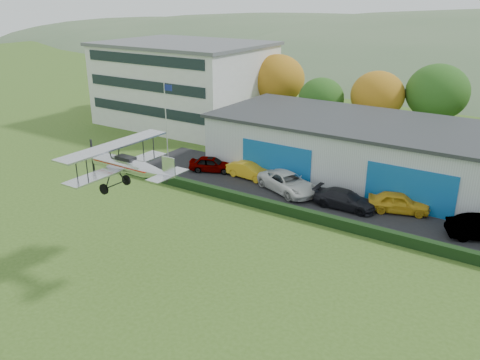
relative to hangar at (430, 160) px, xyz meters
The scene contains 13 objects.
ground 28.55m from the hangar, 100.13° to the right, with size 300.00×300.00×0.00m, color #37561B.
apron 7.72m from the hangar, 105.99° to the right, with size 48.00×9.00×0.05m, color black.
hedge 12.16m from the hangar, 99.64° to the right, with size 46.00×0.60×0.80m, color black.
hangar is the anchor object (origin of this frame).
office_block 33.84m from the hangar, 167.99° to the left, with size 20.60×15.60×10.40m.
flagpole 25.68m from the hangar, 166.49° to the right, with size 1.05×0.10×8.00m.
tree_belt 13.63m from the hangar, 108.16° to the left, with size 75.70×13.22×10.12m.
car_0 19.86m from the hangar, 159.12° to the right, with size 1.74×4.32×1.47m, color gray.
car_1 15.97m from the hangar, 155.35° to the right, with size 1.59×4.55×1.50m, color gold.
car_2 12.60m from the hangar, 142.08° to the right, with size 2.76×5.99×1.66m, color silver.
car_3 9.46m from the hangar, 118.14° to the right, with size 2.07×5.08×1.48m, color black.
car_4 6.89m from the hangar, 94.81° to the right, with size 1.91×4.75×1.62m, color gold.
biplane 27.14m from the hangar, 116.57° to the right, with size 6.75×7.67×2.89m.
Camera 1 is at (13.52, -15.19, 16.28)m, focal length 36.90 mm.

